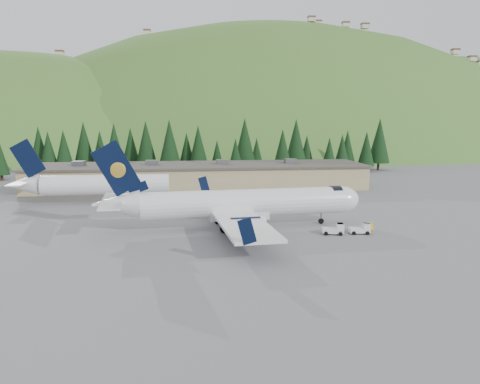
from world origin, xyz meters
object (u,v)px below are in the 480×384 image
airliner (238,204)px  baggage_tug_b (361,229)px  baggage_tug_a (335,229)px  second_airliner (89,184)px  ramp_worker (372,228)px  terminal_building (199,176)px

airliner → baggage_tug_b: size_ratio=13.44×
airliner → baggage_tug_a: (12.10, -5.18, -2.60)m
second_airliner → baggage_tug_b: (39.47, -27.36, -2.70)m
baggage_tug_a → baggage_tug_b: baggage_tug_a is taller
airliner → ramp_worker: 17.95m
baggage_tug_b → terminal_building: terminal_building is taller
baggage_tug_a → ramp_worker: 4.78m
airliner → terminal_building: size_ratio=0.52×
second_airliner → baggage_tug_b: size_ratio=10.03×
baggage_tug_b → ramp_worker: (1.24, -0.39, 0.17)m
second_airliner → baggage_tug_b: bearing=-34.7°
baggage_tug_a → ramp_worker: bearing=6.4°
airliner → baggage_tug_a: airliner is taller
terminal_building → ramp_worker: (20.79, -43.75, -1.83)m
baggage_tug_a → terminal_building: bearing=122.5°
terminal_building → ramp_worker: 48.47m
terminal_building → second_airliner: bearing=-141.2°
baggage_tug_a → baggage_tug_b: bearing=10.7°
ramp_worker → terminal_building: bearing=-70.9°
baggage_tug_a → ramp_worker: size_ratio=1.86×
airliner → second_airliner: bearing=132.5°
terminal_building → airliner: bearing=-84.1°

